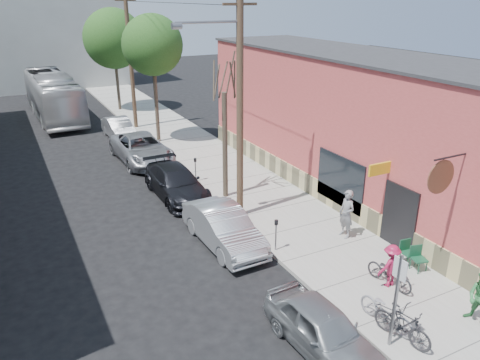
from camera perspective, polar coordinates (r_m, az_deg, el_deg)
name	(u,v)px	position (r m, az deg, el deg)	size (l,w,h in m)	color
ground	(232,280)	(16.31, -0.99, -12.11)	(120.00, 120.00, 0.00)	black
sidewalk	(213,163)	(26.88, -3.29, 2.06)	(4.50, 58.00, 0.15)	#9C9990
cafe_building	(351,122)	(23.50, 13.44, 6.84)	(6.60, 20.20, 6.61)	#BB4645
end_cap_building	(31,27)	(54.41, -24.13, 16.62)	(18.00, 8.00, 12.00)	#AFAFAA
sign_post	(397,293)	(13.18, 18.55, -12.91)	(0.07, 0.45, 2.80)	slate
parking_meter_near	(276,230)	(17.40, 4.42, -6.11)	(0.14, 0.14, 1.24)	slate
parking_meter_far	(195,166)	(23.86, -5.46, 1.73)	(0.14, 0.14, 1.24)	slate
utility_pole_near	(239,95)	(18.71, -0.18, 10.37)	(3.57, 0.28, 10.00)	#503A28
utility_pole_far	(130,53)	(34.08, -13.26, 14.81)	(1.80, 0.28, 10.00)	#503A28
tree_bare	(225,146)	(21.47, -1.85, 4.16)	(0.24, 0.24, 4.94)	#44392C
tree_leafy_mid	(153,45)	(30.09, -10.62, 15.84)	(3.71, 3.71, 7.94)	#44392C
tree_leafy_far	(113,39)	(40.10, -15.18, 16.29)	(4.74, 4.74, 8.06)	#44392C
patio_chair_a	(419,259)	(17.47, 21.01, -8.98)	(0.50, 0.50, 0.88)	#13452B
patio_chair_b	(409,253)	(17.72, 19.86, -8.35)	(0.50, 0.50, 0.88)	#13452B
patron_grey	(347,214)	(18.70, 12.86, -4.05)	(0.71, 0.47, 1.96)	slate
cyclist	(391,266)	(16.16, 17.90, -9.90)	(0.96, 0.55, 1.48)	maroon
cyclist_bike	(390,273)	(16.31, 17.78, -10.76)	(0.61, 1.74, 0.92)	black
parked_bike_a	(402,324)	(14.08, 19.20, -16.30)	(0.50, 1.76, 1.06)	black
parked_bike_b	(387,311)	(14.52, 17.45, -14.98)	(0.65, 1.87, 0.98)	slate
car_0	(323,329)	(13.40, 10.06, -17.50)	(1.59, 3.95, 1.35)	#919597
car_1	(224,227)	(18.04, -2.02, -5.81)	(1.59, 4.57, 1.51)	#B1B6BA
car_2	(176,183)	(22.51, -7.79, -0.33)	(2.02, 4.97, 1.44)	black
car_3	(142,149)	(27.73, -11.91, 3.77)	(2.59, 5.62, 1.56)	#97999E
car_4	(119,128)	(32.78, -14.53, 6.11)	(1.44, 4.13, 1.36)	#94969B
bus	(53,96)	(39.93, -21.82, 9.49)	(2.88, 12.29, 3.42)	silver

